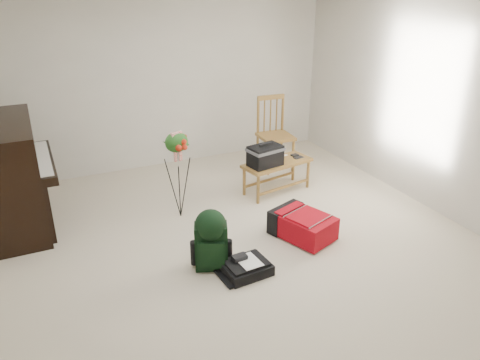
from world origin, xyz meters
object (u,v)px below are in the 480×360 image
dining_chair (274,134)px  flower_stand (178,175)px  black_duffel (246,267)px  green_backpack (211,237)px  red_suitcase (301,223)px  piano (16,177)px  bench (268,157)px

dining_chair → flower_stand: size_ratio=0.98×
black_duffel → green_backpack: 0.46m
red_suitcase → green_backpack: (-1.14, -0.17, 0.20)m
dining_chair → piano: bearing=-171.5°
piano → bench: (3.01, -0.48, -0.08)m
red_suitcase → dining_chair: bearing=50.0°
bench → red_suitcase: bearing=-109.1°
green_backpack → flower_stand: bearing=107.7°
bench → green_backpack: size_ratio=1.58×
green_backpack → red_suitcase: bearing=28.7°
bench → black_duffel: (-1.05, -1.54, -0.45)m
black_duffel → dining_chair: bearing=51.4°
black_duffel → flower_stand: (-0.22, 1.41, 0.47)m
red_suitcase → black_duffel: 0.97m
dining_chair → flower_stand: 2.00m
piano → red_suitcase: bearing=-29.6°
green_backpack → bench: bearing=65.0°
black_duffel → flower_stand: bearing=94.2°
red_suitcase → flower_stand: 1.53m
flower_stand → black_duffel: bearing=-96.3°
dining_chair → flower_stand: (-1.79, -0.91, 0.01)m
green_backpack → flower_stand: 1.19m
piano → dining_chair: (3.53, 0.30, -0.07)m
bench → green_backpack: bearing=-145.8°
dining_chair → green_backpack: (-1.84, -2.08, -0.18)m
piano → flower_stand: piano is taller
red_suitcase → green_backpack: green_backpack is taller
bench → black_duffel: size_ratio=2.12×
piano → bench: size_ratio=1.48×
dining_chair → red_suitcase: bearing=-106.4°
red_suitcase → flower_stand: bearing=117.3°
piano → green_backpack: size_ratio=2.34×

